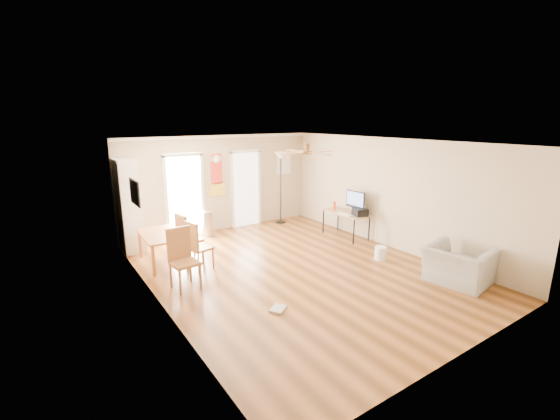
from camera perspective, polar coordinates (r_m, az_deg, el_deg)
floor at (r=7.80m, az=2.49°, el=-9.12°), size 7.00×7.00×0.00m
ceiling at (r=7.19m, az=2.71°, el=10.30°), size 5.50×7.00×0.00m
wall_back at (r=10.36m, az=-8.99°, el=4.02°), size 5.50×0.04×2.60m
wall_front at (r=5.15m, az=26.59°, el=-7.55°), size 5.50×0.04×2.60m
wall_left at (r=6.22m, az=-18.29°, el=-3.17°), size 0.04×7.00×2.60m
wall_right at (r=9.26m, az=16.44°, el=2.44°), size 0.04×7.00×2.60m
crown_molding at (r=7.20m, az=2.70°, el=9.99°), size 5.50×7.00×0.08m
kitchen_doorway at (r=10.00m, az=-14.36°, el=1.95°), size 0.90×0.10×2.10m
bathroom_doorway at (r=10.72m, az=-5.27°, el=3.11°), size 0.80×0.10×2.10m
wall_decal at (r=10.25m, az=-9.63°, el=5.31°), size 0.46×0.03×1.10m
ac_grille at (r=11.28m, az=0.53°, el=7.05°), size 0.50×0.04×0.60m
framed_poster at (r=7.46m, az=-21.31°, el=2.52°), size 0.04×0.66×0.48m
ceiling_fan at (r=6.97m, az=4.17°, el=8.76°), size 1.24×1.24×0.20m
bookshelf at (r=9.38m, az=-22.25°, el=0.73°), size 0.59×1.03×2.16m
dining_table at (r=8.43m, az=-17.48°, el=-5.58°), size 0.84×1.35×0.66m
dining_chair_right_a at (r=8.33m, az=-13.54°, el=-4.07°), size 0.51×0.51×1.06m
dining_chair_right_b at (r=7.85m, az=-12.11°, el=-5.28°), size 0.51×0.51×1.02m
dining_chair_near at (r=7.02m, az=-14.36°, el=-7.37°), size 0.50×0.50×1.11m
trash_can at (r=10.03m, az=-11.09°, el=-2.08°), size 0.36×0.36×0.66m
torchiere_lamp at (r=10.95m, az=0.10°, el=3.38°), size 0.43×0.43×2.09m
computer_desk at (r=9.94m, az=9.96°, el=-2.18°), size 0.62×1.23×0.66m
imac at (r=9.68m, az=11.41°, el=1.13°), size 0.22×0.63×0.59m
keyboard at (r=9.60m, az=9.97°, el=-0.67°), size 0.15×0.41×0.02m
printer at (r=9.57m, az=12.13°, el=-0.29°), size 0.40×0.44×0.18m
orange_bottle at (r=10.02m, az=8.27°, el=0.66°), size 0.09×0.09×0.23m
wastebasket_a at (r=8.58m, az=15.11°, el=-6.38°), size 0.26×0.26×0.29m
floor_cloth at (r=6.30m, az=-0.31°, el=-14.86°), size 0.34×0.33×0.04m
armchair at (r=7.83m, az=25.52°, el=-7.63°), size 1.11×1.23×0.72m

